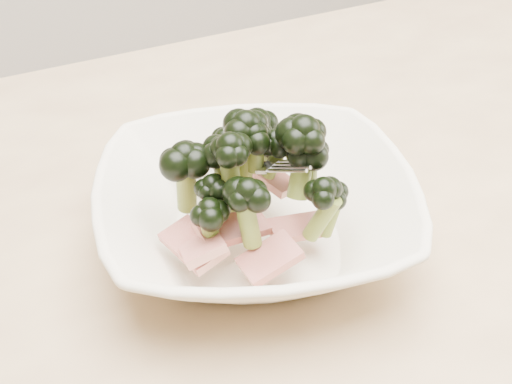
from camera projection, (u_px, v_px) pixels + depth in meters
dining_table at (354, 288)px, 0.68m from camera, size 1.20×0.80×0.75m
broccoli_dish at (256, 203)px, 0.56m from camera, size 0.32×0.32×0.12m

